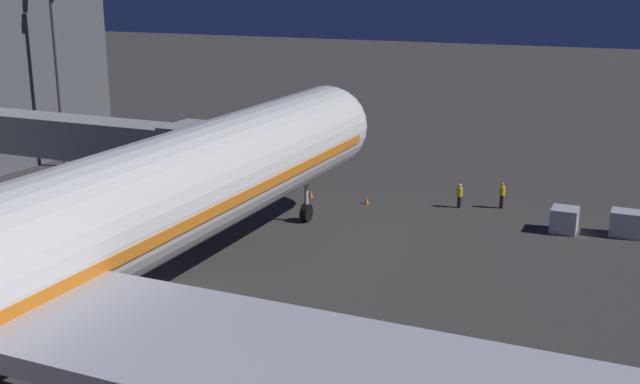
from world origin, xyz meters
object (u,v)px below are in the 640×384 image
(apron_floodlight_mast, at_px, (56,59))
(traffic_cone_nose_port, at_px, (367,200))
(baggage_container_near_belt, at_px, (564,220))
(ground_crew_near_nose_gear, at_px, (460,195))
(ground_crew_marshaller_fwd, at_px, (502,194))
(traffic_cone_nose_starboard, at_px, (311,194))
(baggage_container_far_row, at_px, (626,223))
(jet_bridge, at_px, (72,138))

(apron_floodlight_mast, height_order, traffic_cone_nose_port, apron_floodlight_mast)
(baggage_container_near_belt, distance_m, ground_crew_near_nose_gear, 7.90)
(apron_floodlight_mast, bearing_deg, ground_crew_marshaller_fwd, -175.94)
(traffic_cone_nose_starboard, bearing_deg, baggage_container_far_row, 179.88)
(baggage_container_near_belt, height_order, traffic_cone_nose_starboard, baggage_container_near_belt)
(jet_bridge, relative_size, ground_crew_near_nose_gear, 14.55)
(baggage_container_far_row, height_order, ground_crew_near_nose_gear, ground_crew_near_nose_gear)
(baggage_container_near_belt, bearing_deg, jet_bridge, 21.26)
(jet_bridge, distance_m, apron_floodlight_mast, 17.70)
(baggage_container_far_row, distance_m, ground_crew_marshaller_fwd, 8.86)
(traffic_cone_nose_starboard, bearing_deg, traffic_cone_nose_port, 180.00)
(baggage_container_far_row, height_order, traffic_cone_nose_starboard, baggage_container_far_row)
(ground_crew_marshaller_fwd, bearing_deg, traffic_cone_nose_port, 17.77)
(ground_crew_near_nose_gear, relative_size, traffic_cone_nose_starboard, 3.16)
(ground_crew_marshaller_fwd, bearing_deg, baggage_container_near_belt, 142.12)
(traffic_cone_nose_port, bearing_deg, baggage_container_far_row, 179.84)
(baggage_container_near_belt, xyz_separation_m, traffic_cone_nose_port, (13.75, -0.76, -0.51))
(ground_crew_near_nose_gear, relative_size, ground_crew_marshaller_fwd, 0.94)
(ground_crew_near_nose_gear, bearing_deg, apron_floodlight_mast, 2.59)
(ground_crew_marshaller_fwd, height_order, traffic_cone_nose_starboard, ground_crew_marshaller_fwd)
(traffic_cone_nose_port, bearing_deg, jet_bridge, 38.01)
(jet_bridge, xyz_separation_m, baggage_container_far_row, (-32.96, -12.12, -5.00))
(baggage_container_far_row, relative_size, ground_crew_marshaller_fwd, 1.01)
(jet_bridge, height_order, baggage_container_near_belt, jet_bridge)
(ground_crew_near_nose_gear, xyz_separation_m, ground_crew_marshaller_fwd, (-2.75, -1.07, 0.07))
(apron_floodlight_mast, xyz_separation_m, ground_crew_marshaller_fwd, (-36.74, -2.61, -8.10))
(ground_crew_marshaller_fwd, xyz_separation_m, traffic_cone_nose_starboard, (13.44, 2.90, -0.75))
(jet_bridge, height_order, baggage_container_far_row, jet_bridge)
(jet_bridge, relative_size, apron_floodlight_mast, 1.64)
(baggage_container_far_row, height_order, traffic_cone_nose_port, baggage_container_far_row)
(baggage_container_far_row, xyz_separation_m, traffic_cone_nose_port, (17.39, -0.05, -0.53))
(baggage_container_near_belt, relative_size, ground_crew_marshaller_fwd, 0.96)
(apron_floodlight_mast, distance_m, ground_crew_marshaller_fwd, 37.71)
(jet_bridge, xyz_separation_m, traffic_cone_nose_starboard, (-11.17, -12.17, -5.53))
(apron_floodlight_mast, bearing_deg, baggage_container_near_belt, 178.55)
(jet_bridge, bearing_deg, baggage_container_near_belt, -158.74)
(jet_bridge, xyz_separation_m, ground_crew_marshaller_fwd, (-24.61, -15.07, -4.78))
(baggage_container_far_row, relative_size, traffic_cone_nose_starboard, 3.42)
(jet_bridge, bearing_deg, ground_crew_marshaller_fwd, -148.52)
(apron_floodlight_mast, xyz_separation_m, baggage_container_far_row, (-45.09, 0.33, -8.32))
(apron_floodlight_mast, distance_m, ground_crew_near_nose_gear, 34.99)
(baggage_container_far_row, distance_m, traffic_cone_nose_port, 17.40)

